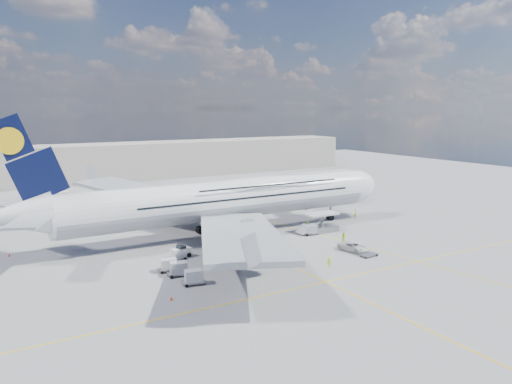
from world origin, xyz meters
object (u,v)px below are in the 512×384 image
cone_wing_right_inner (239,268)px  crew_van (307,225)px  dolly_nose_far (369,255)px  crew_tug (329,262)px  jet_bridge (317,180)px  cone_wing_left_inner (177,217)px  dolly_row_c (169,265)px  cone_wing_left_outer (109,211)px  baggage_tug (181,252)px  dolly_row_a (194,277)px  cone_wing_right_outer (171,298)px  catering_truck_inner (150,208)px  dolly_back (179,269)px  crew_wing (204,264)px  dolly_nose_near (311,230)px  dolly_row_b (178,258)px  crew_loader (344,238)px  catering_truck_outer (60,202)px  crew_nose (355,213)px  cone_tail (9,255)px  service_van (354,247)px  cargo_loader (320,225)px  airliner (227,199)px  cone_nose (332,215)px

cone_wing_right_inner → crew_van: bearing=32.8°
dolly_nose_far → crew_tug: size_ratio=1.82×
jet_bridge → cone_wing_left_inner: bearing=167.5°
cone_wing_left_inner → dolly_row_c: bearing=-113.6°
dolly_row_c → cone_wing_left_outer: size_ratio=5.95×
baggage_tug → dolly_row_a: bearing=-115.3°
baggage_tug → cone_wing_right_outer: 18.25m
jet_bridge → baggage_tug: (-42.56, -19.98, -6.00)m
catering_truck_inner → dolly_back: bearing=-116.8°
crew_wing → cone_wing_right_outer: crew_wing is taller
dolly_nose_near → catering_truck_inner: bearing=140.3°
baggage_tug → crew_van: (28.73, 5.05, -0.10)m
dolly_row_b → crew_tug: 23.65m
crew_loader → crew_wing: 27.46m
catering_truck_inner → cone_wing_right_inner: catering_truck_inner is taller
crew_van → cone_wing_right_outer: size_ratio=2.79×
crew_van → dolly_nose_far: bearing=162.6°
dolly_back → catering_truck_outer: 58.06m
dolly_nose_near → catering_truck_outer: bearing=145.1°
crew_nose → cone_tail: 68.02m
dolly_row_a → cone_wing_right_inner: bearing=26.2°
dolly_back → dolly_nose_near: (30.34, 9.28, -0.10)m
crew_nose → crew_van: crew_nose is taller
service_van → dolly_row_c: bearing=159.8°
cone_wing_right_outer → jet_bridge: bearing=35.7°
dolly_back → crew_wing: dolly_back is taller
cargo_loader → dolly_nose_far: bearing=-101.2°
dolly_nose_far → crew_van: crew_van is taller
crew_wing → crew_tug: size_ratio=0.90×
airliner → dolly_nose_near: bearing=-30.8°
catering_truck_outer → crew_van: size_ratio=5.13×
cone_wing_right_inner → crew_loader: bearing=9.0°
catering_truck_outer → crew_loader: 67.85m
service_van → cone_wing_left_outer: bearing=107.5°
dolly_row_b → cone_wing_left_inner: bearing=50.4°
dolly_row_b → crew_van: (29.74, 6.09, 0.46)m
dolly_row_a → dolly_back: dolly_back is taller
catering_truck_outer → catering_truck_inner: bearing=-35.7°
dolly_row_a → catering_truck_outer: size_ratio=0.45×
dolly_nose_near → crew_tug: (-9.48, -17.22, -0.17)m
dolly_row_c → cone_tail: bearing=145.4°
airliner → catering_truck_inner: airliner is taller
catering_truck_inner → dolly_row_a: bearing=-115.0°
dolly_nose_far → crew_loader: 8.65m
dolly_row_a → dolly_row_b: bearing=89.6°
dolly_nose_near → dolly_row_a: bearing=-137.6°
dolly_back → crew_wing: bearing=30.4°
crew_nose → crew_van: 15.49m
jet_bridge → cargo_loader: (-12.99, -18.04, -5.60)m
baggage_tug → cone_nose: 41.97m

